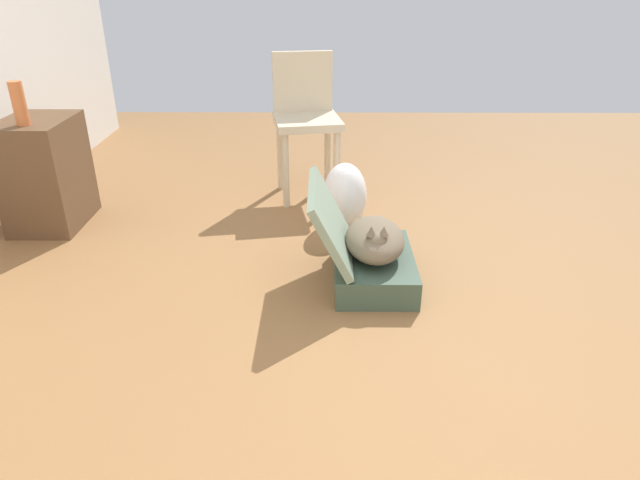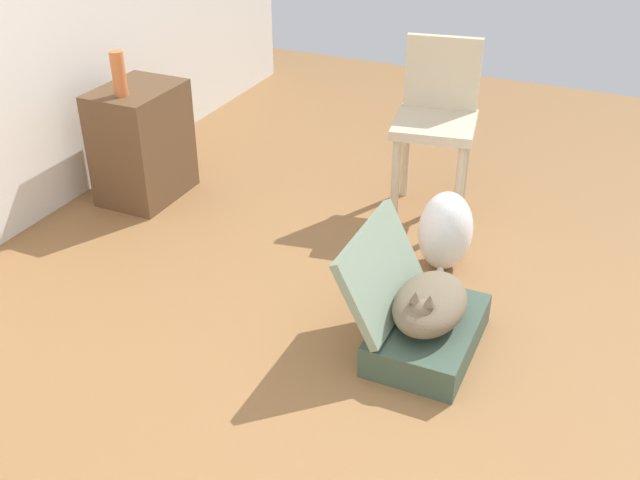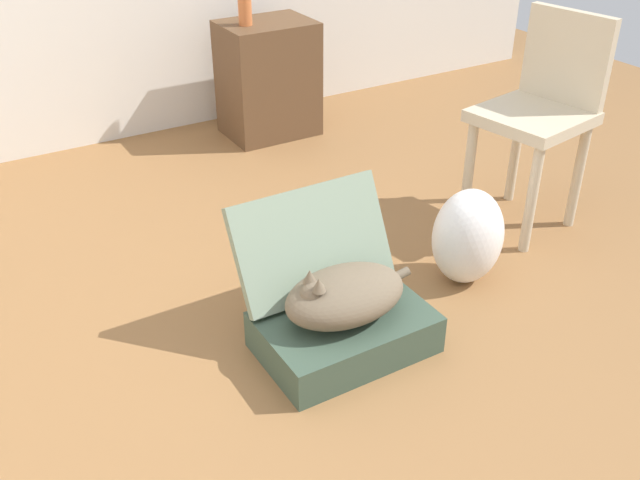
% 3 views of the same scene
% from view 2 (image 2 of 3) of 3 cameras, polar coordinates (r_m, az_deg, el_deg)
% --- Properties ---
extents(ground_plane, '(7.68, 7.68, 0.00)m').
position_cam_2_polar(ground_plane, '(2.94, 5.91, -11.49)').
color(ground_plane, olive).
rests_on(ground_plane, ground).
extents(suitcase_base, '(0.57, 0.38, 0.14)m').
position_cam_2_polar(suitcase_base, '(3.13, 8.09, -7.05)').
color(suitcase_base, '#384C3D').
rests_on(suitcase_base, ground).
extents(suitcase_lid, '(0.57, 0.21, 0.36)m').
position_cam_2_polar(suitcase_lid, '(3.04, 4.62, -2.37)').
color(suitcase_lid, gray).
rests_on(suitcase_lid, suitcase_base).
extents(cat, '(0.51, 0.28, 0.21)m').
position_cam_2_polar(cat, '(3.03, 8.26, -4.78)').
color(cat, brown).
rests_on(cat, suitcase_base).
extents(plastic_bag_white, '(0.29, 0.25, 0.39)m').
position_cam_2_polar(plastic_bag_white, '(3.60, 9.43, 0.69)').
color(plastic_bag_white, white).
rests_on(plastic_bag_white, ground).
extents(side_table, '(0.49, 0.37, 0.63)m').
position_cam_2_polar(side_table, '(4.29, -13.27, 7.13)').
color(side_table, brown).
rests_on(side_table, ground).
extents(vase_tall, '(0.07, 0.07, 0.23)m').
position_cam_2_polar(vase_tall, '(4.05, -14.94, 12.03)').
color(vase_tall, '#CC6B38').
rests_on(vase_tall, side_table).
extents(chair, '(0.48, 0.47, 0.91)m').
position_cam_2_polar(chair, '(4.01, 8.78, 9.11)').
color(chair, beige).
rests_on(chair, ground).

